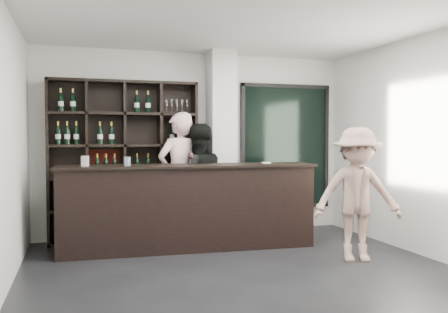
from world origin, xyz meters
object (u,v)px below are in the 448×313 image
object	(u,v)px
wine_shelf	(124,161)
taster_black	(197,182)
tasting_counter	(188,207)
taster_pink	(179,176)
customer	(357,194)

from	to	relation	value
wine_shelf	taster_black	size ratio (longest dim) A/B	1.36
tasting_counter	taster_pink	size ratio (longest dim) A/B	1.84
taster_pink	tasting_counter	bearing A→B (deg)	71.61
customer	taster_black	bearing A→B (deg)	151.10
taster_pink	taster_black	world-z (taller)	taster_pink
wine_shelf	taster_black	world-z (taller)	wine_shelf
customer	wine_shelf	bearing A→B (deg)	160.10
tasting_counter	customer	xyz separation A→B (m)	(1.90, -1.24, 0.25)
tasting_counter	taster_pink	distance (m)	0.70
wine_shelf	taster_pink	size ratio (longest dim) A/B	1.24
wine_shelf	customer	world-z (taller)	wine_shelf
wine_shelf	taster_black	distance (m)	1.15
wine_shelf	tasting_counter	distance (m)	1.29
tasting_counter	taster_pink	bearing A→B (deg)	93.87
taster_pink	customer	world-z (taller)	taster_pink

